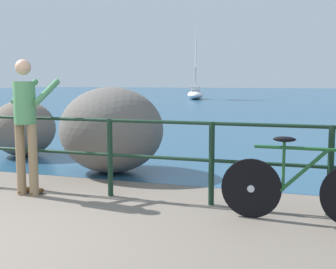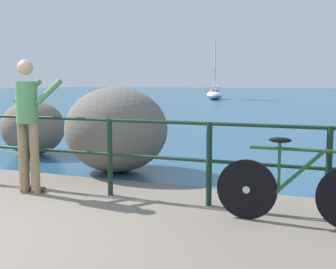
{
  "view_description": "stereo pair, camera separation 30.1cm",
  "coord_description": "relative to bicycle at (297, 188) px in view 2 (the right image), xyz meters",
  "views": [
    {
      "loc": [
        3.12,
        -3.0,
        1.5
      ],
      "look_at": [
        1.34,
        2.47,
        0.79
      ],
      "focal_mm": 46.44,
      "sensor_mm": 36.0,
      "label": 1
    },
    {
      "loc": [
        3.4,
        -2.9,
        1.5
      ],
      "look_at": [
        1.34,
        2.47,
        0.79
      ],
      "focal_mm": 46.44,
      "sensor_mm": 36.0,
      "label": 2
    }
  ],
  "objects": [
    {
      "name": "breakwater_boulder_left",
      "position": [
        -5.41,
        2.63,
        0.17
      ],
      "size": [
        1.3,
        1.23,
        1.12
      ],
      "color": "#6B5E54",
      "rests_on": "ground"
    },
    {
      "name": "person_at_railing",
      "position": [
        -3.46,
        0.07,
        0.6
      ],
      "size": [
        0.47,
        0.65,
        1.78
      ],
      "rotation": [
        0.0,
        0.0,
        1.52
      ],
      "color": "#8C7251",
      "rests_on": "ground_plane"
    },
    {
      "name": "breakwater_boulder_main",
      "position": [
        -3.03,
        1.74,
        0.31
      ],
      "size": [
        1.72,
        1.61,
        1.41
      ],
      "color": "#605B56",
      "rests_on": "ground"
    },
    {
      "name": "sailboat",
      "position": [
        -9.01,
        30.51,
        0.32
      ],
      "size": [
        2.3,
        4.58,
        6.16
      ],
      "rotation": [
        0.0,
        0.0,
        1.81
      ],
      "color": "white",
      "rests_on": "sea_surface"
    },
    {
      "name": "ground_plane",
      "position": [
        -3.07,
        18.28,
        -0.44
      ],
      "size": [
        120.0,
        120.0,
        0.1
      ],
      "primitive_type": "cube",
      "color": "#6B6056"
    },
    {
      "name": "promenade_railing",
      "position": [
        -3.07,
        0.35,
        0.25
      ],
      "size": [
        9.51,
        0.07,
        1.02
      ],
      "color": "black",
      "rests_on": "ground_plane"
    },
    {
      "name": "sea_surface",
      "position": [
        -3.07,
        46.19,
        -0.39
      ],
      "size": [
        120.0,
        90.0,
        0.01
      ],
      "primitive_type": "cube",
      "color": "navy",
      "rests_on": "ground_plane"
    },
    {
      "name": "bicycle",
      "position": [
        0.0,
        0.0,
        0.0
      ],
      "size": [
        1.7,
        0.48,
        0.92
      ],
      "rotation": [
        0.0,
        0.0,
        -0.01
      ],
      "color": "black",
      "rests_on": "ground_plane"
    }
  ]
}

